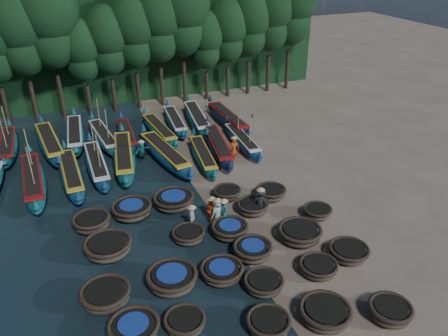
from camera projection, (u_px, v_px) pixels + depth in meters
name	position (u px, v px, depth m)	size (l,w,h in m)	color
ground	(215.00, 217.00, 25.77)	(120.00, 120.00, 0.00)	gray
foliage_wall	(126.00, 48.00, 42.54)	(40.00, 3.00, 10.00)	black
coracle_2	(268.00, 323.00, 18.23)	(2.17, 2.17, 0.68)	#4E4031
coracle_3	(325.00, 313.00, 18.67)	(2.29, 2.29, 0.77)	#4E4031
coracle_4	(390.00, 311.00, 18.76)	(1.93, 1.93, 0.77)	#4E4031
coracle_5	(134.00, 329.00, 17.92)	(2.34, 2.34, 0.75)	#4E4031
coracle_6	(185.00, 322.00, 18.30)	(1.97, 1.97, 0.67)	#4E4031
coracle_7	(264.00, 283.00, 20.36)	(2.29, 2.29, 0.66)	#4E4031
coracle_8	(318.00, 267.00, 21.35)	(2.32, 2.32, 0.65)	#4E4031
coracle_9	(349.00, 252.00, 22.36)	(2.55, 2.55, 0.69)	#4E4031
coracle_10	(106.00, 295.00, 19.59)	(2.84, 2.84, 0.78)	#4E4031
coracle_11	(172.00, 278.00, 20.50)	(2.98, 2.98, 0.83)	#4E4031
coracle_12	(222.00, 271.00, 21.04)	(2.60, 2.60, 0.70)	#4E4031
coracle_13	(253.00, 250.00, 22.35)	(2.50, 2.50, 0.81)	#4E4031
coracle_14	(300.00, 233.00, 23.64)	(2.42, 2.42, 0.81)	#4E4031
coracle_15	(108.00, 247.00, 22.60)	(2.95, 2.95, 0.84)	#4E4031
coracle_16	(188.00, 235.00, 23.67)	(1.88, 1.88, 0.65)	#4E4031
coracle_17	(230.00, 229.00, 23.97)	(2.09, 2.09, 0.77)	#4E4031
coracle_18	(253.00, 207.00, 26.03)	(1.97, 1.97, 0.72)	#4E4031
coracle_19	(318.00, 212.00, 25.64)	(2.07, 2.07, 0.65)	#4E4031
coracle_20	(92.00, 222.00, 24.56)	(2.56, 2.56, 0.81)	#4E4031
coracle_21	(132.00, 209.00, 25.63)	(2.81, 2.81, 0.85)	#4E4031
coracle_22	(174.00, 200.00, 26.55)	(2.54, 2.54, 0.82)	#4E4031
coracle_23	(227.00, 193.00, 27.52)	(2.18, 2.18, 0.66)	#4E4031
coracle_24	(271.00, 192.00, 27.47)	(1.98, 1.98, 0.72)	#4E4031
long_boat_1	(33.00, 180.00, 28.49)	(1.75, 8.76, 3.72)	#105F5E
long_boat_2	(71.00, 174.00, 29.31)	(1.58, 8.29, 1.46)	navy
long_boat_3	(97.00, 164.00, 30.54)	(1.53, 8.21, 3.49)	navy
long_boat_4	(124.00, 156.00, 31.54)	(2.97, 8.95, 1.60)	#105F5E
long_boat_5	(165.00, 154.00, 31.94)	(2.75, 8.80, 1.56)	navy
long_boat_6	(203.00, 156.00, 31.87)	(2.28, 7.34, 1.30)	#105F5E
long_boat_7	(218.00, 146.00, 33.21)	(2.84, 8.35, 1.49)	#11233E
long_boat_8	(242.00, 140.00, 34.20)	(1.79, 7.47, 3.18)	navy
long_boat_9	(8.00, 146.00, 33.30)	(1.56, 7.88, 3.35)	#105F5E
long_boat_10	(50.00, 143.00, 33.54)	(2.43, 8.95, 1.58)	navy
long_boat_11	(75.00, 134.00, 35.12)	(2.19, 8.45, 1.49)	#105F5E
long_boat_12	(103.00, 137.00, 34.76)	(2.07, 7.93, 3.38)	#105F5E
long_boat_13	(127.00, 135.00, 35.17)	(1.80, 7.34, 1.29)	navy
long_boat_14	(159.00, 130.00, 36.00)	(1.94, 7.80, 1.38)	#105F5E
long_boat_15	(175.00, 121.00, 37.73)	(2.07, 7.53, 1.33)	navy
long_boat_16	(197.00, 118.00, 38.11)	(2.72, 8.71, 1.55)	#105F5E
long_boat_17	(228.00, 119.00, 38.07)	(1.59, 8.72, 1.53)	#11233E
fisherman_0	(218.00, 212.00, 24.64)	(1.00, 0.83, 1.95)	silver
fisherman_1	(224.00, 212.00, 24.56)	(0.52, 0.69, 1.94)	#176161
fisherman_2	(212.00, 209.00, 25.07)	(0.64, 0.80, 1.77)	#CE501B
fisherman_3	(260.00, 201.00, 25.70)	(1.28, 1.14, 1.92)	black
fisherman_4	(192.00, 217.00, 24.39)	(0.67, 0.95, 1.70)	silver
fisherman_5	(142.00, 150.00, 31.84)	(1.54, 1.12, 1.81)	#176161
fisherman_6	(234.00, 146.00, 32.56)	(0.89, 0.77, 1.74)	#CE501B
tree_3	(18.00, 30.00, 35.19)	(4.92, 4.92, 11.60)	black
tree_4	(47.00, 19.00, 35.65)	(5.34, 5.34, 12.58)	black
tree_5	(81.00, 50.00, 37.70)	(3.68, 3.68, 8.68)	black
tree_6	(107.00, 40.00, 38.17)	(4.09, 4.09, 9.65)	black
tree_7	(132.00, 30.00, 38.63)	(4.51, 4.51, 10.63)	black
tree_8	(157.00, 20.00, 39.09)	(4.92, 4.92, 11.60)	black
tree_9	(181.00, 11.00, 39.56)	(5.34, 5.34, 12.58)	black
tree_10	(206.00, 39.00, 41.61)	(3.68, 3.68, 8.68)	black
tree_11	(228.00, 30.00, 42.07)	(4.09, 4.09, 9.65)	black
tree_12	(249.00, 21.00, 42.54)	(4.51, 4.51, 10.63)	black
tree_13	(271.00, 12.00, 43.00)	(4.92, 4.92, 11.60)	black
tree_14	(291.00, 4.00, 43.46)	(5.34, 5.34, 12.58)	black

